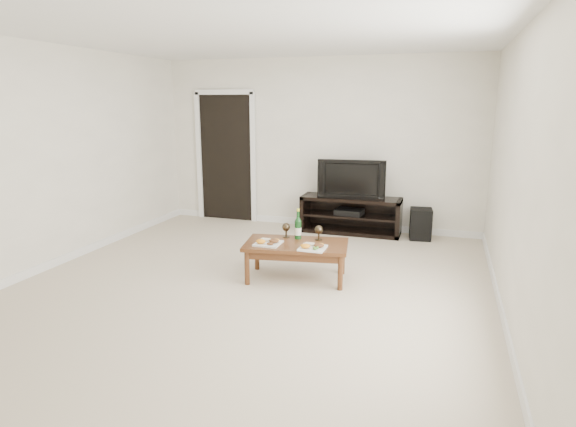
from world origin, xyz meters
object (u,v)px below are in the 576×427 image
at_px(media_console, 351,215).
at_px(television, 352,178).
at_px(subwoofer, 421,224).
at_px(coffee_table, 296,261).

bearing_deg(media_console, television, 0.00).
bearing_deg(television, media_console, 0.00).
bearing_deg(subwoofer, media_console, 171.74).
distance_m(media_console, television, 0.56).
height_order(media_console, coffee_table, media_console).
bearing_deg(coffee_table, media_console, 84.58).
distance_m(media_console, subwoofer, 1.03).
distance_m(television, coffee_table, 2.22).
xyz_separation_m(media_console, coffee_table, (-0.20, -2.12, -0.07)).
relative_size(television, coffee_table, 0.88).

